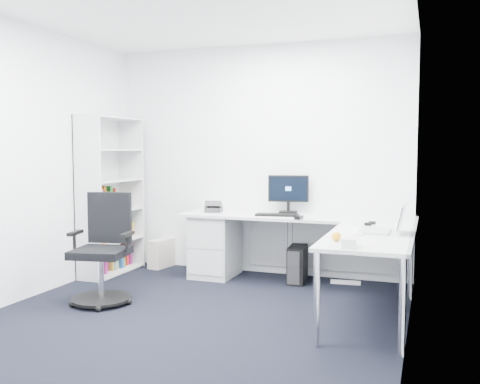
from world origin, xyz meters
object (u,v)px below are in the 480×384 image
(l_desk, at_px, (287,255))
(task_chair, at_px, (100,249))
(bookshelf, at_px, (111,195))
(monitor, at_px, (288,193))
(laptop, at_px, (375,217))

(l_desk, bearing_deg, task_chair, -145.01)
(bookshelf, xyz_separation_m, monitor, (2.04, 0.51, 0.04))
(l_desk, relative_size, bookshelf, 1.38)
(bookshelf, relative_size, task_chair, 1.77)
(l_desk, xyz_separation_m, task_chair, (-1.55, -1.09, 0.15))
(l_desk, height_order, task_chair, task_chair)
(task_chair, xyz_separation_m, laptop, (2.50, 0.51, 0.36))
(laptop, bearing_deg, bookshelf, 169.76)
(l_desk, distance_m, bookshelf, 2.25)
(task_chair, bearing_deg, bookshelf, 108.42)
(monitor, distance_m, laptop, 1.58)
(l_desk, relative_size, laptop, 6.77)
(bookshelf, relative_size, monitor, 4.02)
(bookshelf, distance_m, monitor, 2.10)
(bookshelf, bearing_deg, l_desk, -1.32)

